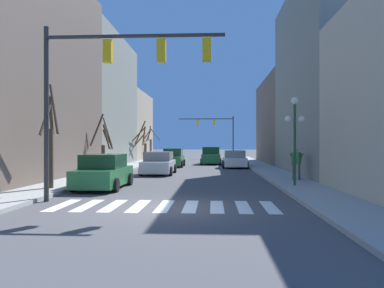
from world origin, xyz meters
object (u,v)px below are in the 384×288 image
object	(u,v)px
pedestrian_crossing_street	(293,162)
car_parked_right_far	(211,156)
traffic_signal_far	(217,127)
car_parked_right_near	(235,159)
car_at_intersection	(159,164)
street_tree_left_far	(104,146)
traffic_signal_near	(111,71)
car_parked_left_far	(173,158)
pedestrian_near_right_corner	(297,160)
street_lamp_right_corner	(295,123)
car_parked_left_mid	(104,172)
street_tree_right_near	(143,143)
street_tree_right_mid	(50,146)
street_tree_left_mid	(150,144)

from	to	relation	value
pedestrian_crossing_street	car_parked_right_far	bearing A→B (deg)	27.23
traffic_signal_far	car_parked_right_near	distance (m)	20.83
car_at_intersection	street_tree_left_far	bearing A→B (deg)	-94.13
traffic_signal_near	car_parked_left_far	xyz separation A→B (m)	(0.07, 20.97, -4.04)
traffic_signal_far	car_parked_right_far	xyz separation A→B (m)	(-0.73, -14.87, -3.66)
pedestrian_near_right_corner	traffic_signal_near	bearing A→B (deg)	-105.19
street_lamp_right_corner	car_parked_left_mid	xyz separation A→B (m)	(-9.18, -0.47, -2.39)
pedestrian_near_right_corner	street_tree_left_far	bearing A→B (deg)	-169.68
car_parked_left_mid	pedestrian_crossing_street	size ratio (longest dim) A/B	2.77
street_lamp_right_corner	car_parked_right_far	xyz separation A→B (m)	(-4.15, 20.86, -2.33)
car_parked_right_far	pedestrian_near_right_corner	distance (m)	18.64
street_tree_right_near	car_parked_left_mid	bearing A→B (deg)	-83.88
car_parked_right_far	street_tree_right_mid	size ratio (longest dim) A/B	0.95
pedestrian_near_right_corner	street_tree_left_far	size ratio (longest dim) A/B	0.44
car_parked_left_far	street_tree_left_far	xyz separation A→B (m)	(-4.12, -8.26, 1.20)
street_tree_right_near	traffic_signal_far	bearing A→B (deg)	58.45
street_lamp_right_corner	car_parked_left_far	world-z (taller)	street_lamp_right_corner
traffic_signal_near	car_parked_right_near	size ratio (longest dim) A/B	1.48
car_parked_left_mid	car_parked_left_far	size ratio (longest dim) A/B	1.06
pedestrian_crossing_street	street_tree_left_far	xyz separation A→B (m)	(-12.43, 4.54, 0.87)
car_at_intersection	street_tree_right_near	xyz separation A→B (m)	(-3.90, 14.55, 1.42)
traffic_signal_far	street_tree_left_far	size ratio (longest dim) A/B	1.91
pedestrian_crossing_street	car_at_intersection	bearing A→B (deg)	74.84
car_at_intersection	car_parked_left_mid	size ratio (longest dim) A/B	0.96
pedestrian_crossing_street	street_lamp_right_corner	bearing A→B (deg)	-179.49
traffic_signal_near	street_lamp_right_corner	xyz separation A→B (m)	(7.68, 4.61, -1.67)
street_tree_right_near	street_tree_left_mid	world-z (taller)	street_tree_right_near
traffic_signal_far	car_parked_left_far	world-z (taller)	traffic_signal_far
pedestrian_crossing_street	street_tree_left_mid	xyz separation A→B (m)	(-12.62, 25.56, 0.98)
pedestrian_crossing_street	street_tree_right_mid	world-z (taller)	street_tree_right_mid
street_tree_right_near	traffic_signal_near	bearing A→B (deg)	-81.67
traffic_signal_near	street_tree_left_mid	bearing A→B (deg)	97.16
car_parked_left_mid	street_tree_right_mid	bearing A→B (deg)	121.57
car_parked_left_far	street_tree_left_mid	xyz separation A→B (m)	(-4.31, 12.77, 1.31)
car_parked_right_near	street_tree_left_far	world-z (taller)	street_tree_left_far
traffic_signal_far	street_tree_right_mid	bearing A→B (deg)	-101.82
car_at_intersection	street_tree_left_far	world-z (taller)	street_tree_left_far
car_parked_right_far	pedestrian_crossing_street	world-z (taller)	car_parked_right_far
traffic_signal_far	street_tree_left_mid	size ratio (longest dim) A/B	1.85
car_parked_right_near	car_at_intersection	distance (m)	9.42
car_parked_right_near	street_tree_right_mid	bearing A→B (deg)	151.49
pedestrian_crossing_street	street_tree_right_near	size ratio (longest dim) A/B	0.36
traffic_signal_far	car_parked_left_far	size ratio (longest dim) A/B	1.85
car_at_intersection	car_parked_left_mid	xyz separation A→B (m)	(-1.45, -8.28, 0.03)
traffic_signal_near	street_tree_right_near	distance (m)	27.39
street_tree_left_mid	car_parked_left_mid	bearing A→B (deg)	-84.72
car_parked_left_mid	street_tree_right_near	bearing A→B (deg)	6.12
street_tree_right_mid	car_at_intersection	bearing A→B (deg)	69.72
car_parked_left_mid	street_tree_right_near	world-z (taller)	street_tree_right_near
car_parked_left_mid	pedestrian_near_right_corner	distance (m)	10.46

